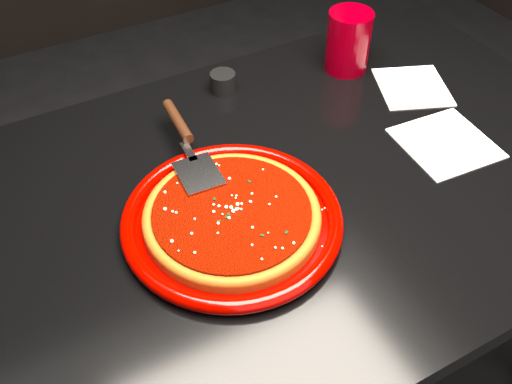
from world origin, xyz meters
TOP-DOWN VIEW (x-y plane):
  - floor at (0.00, 0.00)m, footprint 4.00×4.00m
  - table at (0.00, 0.00)m, footprint 1.20×0.80m
  - plate at (-0.16, -0.04)m, footprint 0.40×0.40m
  - pizza_crust at (-0.16, -0.04)m, footprint 0.32×0.32m
  - pizza_crust_rim at (-0.16, -0.04)m, footprint 0.32×0.32m
  - pizza_sauce at (-0.16, -0.04)m, footprint 0.28×0.28m
  - parmesan_dusting at (-0.16, -0.04)m, footprint 0.24×0.24m
  - basil_flecks at (-0.16, -0.04)m, footprint 0.22×0.22m
  - pizza_server at (-0.16, 0.13)m, footprint 0.10×0.29m
  - cup at (0.26, 0.25)m, footprint 0.12×0.12m
  - napkin_a at (0.28, -0.05)m, footprint 0.17×0.17m
  - napkin_b at (0.34, 0.12)m, footprint 0.18×0.19m
  - ramekin at (-0.01, 0.30)m, footprint 0.06×0.06m

SIDE VIEW (x-z plane):
  - floor at x=0.00m, z-range -0.01..0.00m
  - table at x=0.00m, z-range 0.00..0.75m
  - napkin_b at x=0.34m, z-range 0.75..0.75m
  - napkin_a at x=0.28m, z-range 0.75..0.75m
  - plate at x=-0.16m, z-range 0.75..0.78m
  - pizza_crust at x=-0.16m, z-range 0.76..0.77m
  - ramekin at x=-0.01m, z-range 0.75..0.79m
  - pizza_crust_rim at x=-0.16m, z-range 0.77..0.78m
  - pizza_sauce at x=-0.16m, z-range 0.77..0.78m
  - basil_flecks at x=-0.16m, z-range 0.78..0.79m
  - parmesan_dusting at x=-0.16m, z-range 0.78..0.79m
  - pizza_server at x=-0.16m, z-range 0.78..0.80m
  - cup at x=0.26m, z-range 0.75..0.88m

